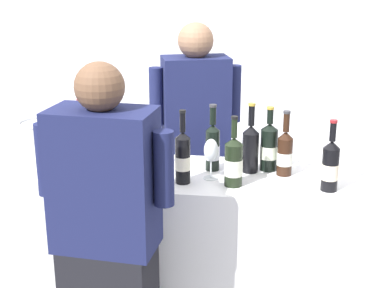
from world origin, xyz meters
name	(u,v)px	position (x,y,z in m)	size (l,w,h in m)	color
wall_back	(227,34)	(0.00, 2.60, 1.40)	(8.00, 0.10, 2.80)	white
counter	(185,265)	(0.00, 0.00, 0.51)	(1.93, 0.55, 1.01)	white
wine_bottle_0	(234,162)	(0.24, -0.13, 1.12)	(0.09, 0.09, 0.33)	black
wine_bottle_1	(213,146)	(0.13, 0.07, 1.13)	(0.07, 0.07, 0.33)	black
wine_bottle_2	(131,150)	(-0.26, -0.03, 1.13)	(0.08, 0.08, 0.32)	black
wine_bottle_3	(82,142)	(-0.52, 0.03, 1.14)	(0.08, 0.08, 0.35)	black
wine_bottle_4	(251,147)	(0.31, 0.07, 1.14)	(0.08, 0.08, 0.34)	black
wine_bottle_5	(285,153)	(0.48, 0.04, 1.12)	(0.07, 0.07, 0.32)	black
wine_bottle_6	(330,166)	(0.67, -0.13, 1.13)	(0.08, 0.08, 0.33)	black
wine_bottle_7	(269,147)	(0.40, 0.10, 1.13)	(0.09, 0.09, 0.32)	black
wine_bottle_8	(117,141)	(-0.36, 0.07, 1.14)	(0.08, 0.08, 0.36)	black
wine_bottle_9	(183,157)	(0.01, -0.13, 1.14)	(0.07, 0.07, 0.35)	black
wine_glass	(211,152)	(0.13, -0.06, 1.14)	(0.07, 0.07, 0.20)	silver
ice_bucket	(42,143)	(-0.73, 0.02, 1.13)	(0.22, 0.22, 0.23)	silver
person_server	(195,165)	(-0.03, 0.64, 0.83)	(0.52, 0.34, 1.68)	black
person_guest	(108,262)	(-0.25, -0.53, 0.80)	(0.57, 0.28, 1.64)	black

